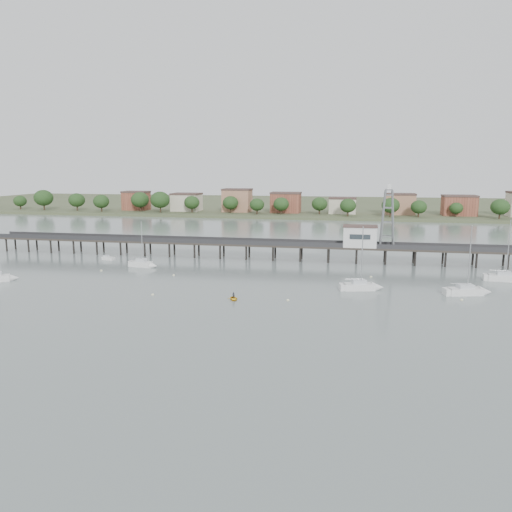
{
  "coord_description": "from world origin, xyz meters",
  "views": [
    {
      "loc": [
        23.08,
        -65.33,
        23.44
      ],
      "look_at": [
        2.21,
        42.0,
        4.0
      ],
      "focal_mm": 35.0,
      "sensor_mm": 36.0,
      "label": 1
    }
  ],
  "objects": [
    {
      "name": "sailboat_a",
      "position": [
        -48.69,
        24.4,
        0.65
      ],
      "size": [
        6.99,
        5.6,
        11.73
      ],
      "rotation": [
        0.0,
        0.0,
        0.59
      ],
      "color": "white",
      "rests_on": "ground"
    },
    {
      "name": "mooring_buoys",
      "position": [
        3.47,
        30.7,
        0.08
      ],
      "size": [
        76.65,
        24.13,
        0.39
      ],
      "color": "#FAF9C3",
      "rests_on": "ground"
    },
    {
      "name": "sailboat_c",
      "position": [
        25.9,
        31.15,
        0.64
      ],
      "size": [
        8.22,
        4.19,
        13.07
      ],
      "rotation": [
        0.0,
        0.0,
        0.25
      ],
      "color": "white",
      "rests_on": "ground"
    },
    {
      "name": "pier_building",
      "position": [
        25.0,
        60.0,
        6.67
      ],
      "size": [
        8.4,
        5.4,
        5.3
      ],
      "color": "silver",
      "rests_on": "ground"
    },
    {
      "name": "yellow_dinghy",
      "position": [
        2.52,
        19.2,
        0.0
      ],
      "size": [
        2.0,
        1.24,
        2.7
      ],
      "primitive_type": "imported",
      "rotation": [
        0.0,
        0.0,
        0.38
      ],
      "color": "gold",
      "rests_on": "ground"
    },
    {
      "name": "sailboat_b",
      "position": [
        -25.21,
        44.17,
        0.65
      ],
      "size": [
        7.01,
        2.99,
        11.36
      ],
      "rotation": [
        0.0,
        0.0,
        -0.15
      ],
      "color": "white",
      "rests_on": "ground"
    },
    {
      "name": "lattice_tower",
      "position": [
        31.5,
        60.0,
        11.1
      ],
      "size": [
        3.2,
        3.2,
        15.5
      ],
      "color": "slate",
      "rests_on": "ground"
    },
    {
      "name": "dinghy_occupant",
      "position": [
        2.52,
        19.2,
        0.0
      ],
      "size": [
        0.52,
        1.19,
        0.28
      ],
      "primitive_type": "imported",
      "rotation": [
        0.0,
        0.0,
        3.22
      ],
      "color": "black",
      "rests_on": "ground"
    },
    {
      "name": "sailboat_d",
      "position": [
        45.42,
        31.17,
        0.64
      ],
      "size": [
        8.68,
        4.46,
        13.76
      ],
      "rotation": [
        0.0,
        0.0,
        0.26
      ],
      "color": "white",
      "rests_on": "ground"
    },
    {
      "name": "far_shore",
      "position": [
        0.36,
        239.58,
        0.95
      ],
      "size": [
        500.0,
        170.0,
        10.4
      ],
      "color": "#475133",
      "rests_on": "ground"
    },
    {
      "name": "ground_plane",
      "position": [
        0.0,
        0.0,
        0.0
      ],
      "size": [
        500.0,
        500.0,
        0.0
      ],
      "primitive_type": "plane",
      "color": "slate",
      "rests_on": "ground"
    },
    {
      "name": "pier",
      "position": [
        0.0,
        60.0,
        3.79
      ],
      "size": [
        150.0,
        5.0,
        5.5
      ],
      "color": "#2D2823",
      "rests_on": "ground"
    },
    {
      "name": "white_tender",
      "position": [
        -38.38,
        51.21,
        0.4
      ],
      "size": [
        3.58,
        2.17,
        1.3
      ],
      "rotation": [
        0.0,
        0.0,
        -0.25
      ],
      "color": "white",
      "rests_on": "ground"
    },
    {
      "name": "sailboat_e",
      "position": [
        55.88,
        44.54,
        0.64
      ],
      "size": [
        8.42,
        2.96,
        13.67
      ],
      "rotation": [
        0.0,
        0.0,
        -0.07
      ],
      "color": "white",
      "rests_on": "ground"
    }
  ]
}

